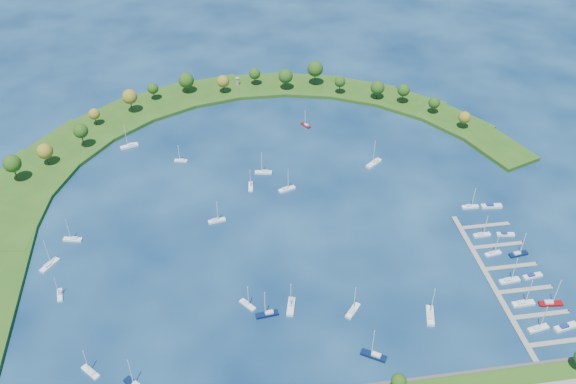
{
  "coord_description": "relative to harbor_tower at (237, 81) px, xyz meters",
  "views": [
    {
      "loc": [
        -29.16,
        -222.85,
        180.81
      ],
      "look_at": [
        5.0,
        5.0,
        4.0
      ],
      "focal_mm": 38.48,
      "sensor_mm": 36.0,
      "label": 1
    }
  ],
  "objects": [
    {
      "name": "dock_system",
      "position": [
        94.5,
        -180.68,
        -4.06
      ],
      "size": [
        24.28,
        82.0,
        1.6
      ],
      "color": "gray",
      "rests_on": "ground"
    },
    {
      "name": "docked_boat_11",
      "position": [
        107.06,
        -135.08,
        -3.7
      ],
      "size": [
        9.74,
        3.47,
        1.95
      ],
      "rotation": [
        0.0,
        0.0,
        -0.08
      ],
      "color": "white",
      "rests_on": "ground"
    },
    {
      "name": "moored_boat_16",
      "position": [
        5.13,
        -92.42,
        -3.5
      ],
      "size": [
        8.73,
        3.81,
        12.42
      ],
      "rotation": [
        0.0,
        0.0,
        2.97
      ],
      "color": "white",
      "rests_on": "ground"
    },
    {
      "name": "moored_boat_1",
      "position": [
        28.35,
        -188.11,
        -3.49
      ],
      "size": [
        7.31,
        8.07,
        12.54
      ],
      "rotation": [
        0.0,
        0.0,
        0.87
      ],
      "color": "white",
      "rests_on": "ground"
    },
    {
      "name": "moored_boat_11",
      "position": [
        30.92,
        -209.74,
        -3.45
      ],
      "size": [
        9.32,
        7.19,
        13.75
      ],
      "rotation": [
        0.0,
        0.0,
        2.58
      ],
      "color": "#09183B",
      "rests_on": "ground"
    },
    {
      "name": "docked_boat_1",
      "position": [
        105.16,
        -207.72,
        -3.72
      ],
      "size": [
        9.63,
        4.16,
        1.9
      ],
      "rotation": [
        0.0,
        0.0,
        0.17
      ],
      "color": "white",
      "rests_on": "ground"
    },
    {
      "name": "moored_boat_15",
      "position": [
        33.76,
        -50.88,
        -3.56
      ],
      "size": [
        5.09,
        6.81,
        9.98
      ],
      "rotation": [
        0.0,
        0.0,
        2.1
      ],
      "color": "maroon",
      "rests_on": "ground"
    },
    {
      "name": "moored_boat_5",
      "position": [
        -2.43,
        -103.2,
        -3.54
      ],
      "size": [
        2.85,
        7.57,
        10.87
      ],
      "rotation": [
        0.0,
        0.0,
        4.6
      ],
      "color": "white",
      "rests_on": "ground"
    },
    {
      "name": "docked_boat_7",
      "position": [
        105.22,
        -167.64,
        -3.5
      ],
      "size": [
        8.52,
        3.37,
        12.19
      ],
      "rotation": [
        0.0,
        0.0,
        0.13
      ],
      "color": "#09183B",
      "rests_on": "ground"
    },
    {
      "name": "moored_boat_13",
      "position": [
        56.89,
        -194.97,
        -3.44
      ],
      "size": [
        5.21,
        10.06,
        14.25
      ],
      "rotation": [
        0.0,
        0.0,
        1.3
      ],
      "color": "white",
      "rests_on": "ground"
    },
    {
      "name": "docked_boat_2",
      "position": [
        94.7,
        -194.33,
        -3.47
      ],
      "size": [
        8.99,
        2.67,
        13.14
      ],
      "rotation": [
        0.0,
        0.0,
        0.02
      ],
      "color": "white",
      "rests_on": "ground"
    },
    {
      "name": "harbor_tower",
      "position": [
        0.0,
        0.0,
        0.0
      ],
      "size": [
        2.6,
        2.6,
        4.72
      ],
      "color": "gray",
      "rests_on": "breakwater"
    },
    {
      "name": "ground",
      "position": [
        9.2,
        -119.68,
        -4.41
      ],
      "size": [
        700.0,
        700.0,
        0.0
      ],
      "primitive_type": "plane",
      "color": "#071C3F",
      "rests_on": "ground"
    },
    {
      "name": "docked_boat_9",
      "position": [
        105.19,
        -154.77,
        -3.84
      ],
      "size": [
        7.97,
        3.43,
        1.57
      ],
      "rotation": [
        0.0,
        0.0,
        -0.17
      ],
      "color": "white",
      "rests_on": "ground"
    },
    {
      "name": "moored_boat_14",
      "position": [
        -4.34,
        -184.93,
        -3.48
      ],
      "size": [
        8.94,
        3.37,
        12.83
      ],
      "rotation": [
        0.0,
        0.0,
        3.25
      ],
      "color": "#09183B",
      "rests_on": "ground"
    },
    {
      "name": "moored_boat_4",
      "position": [
        -90.69,
        -145.12,
        -3.46
      ],
      "size": [
        7.62,
        8.95,
        13.6
      ],
      "rotation": [
        0.0,
        0.0,
        0.93
      ],
      "color": "white",
      "rests_on": "ground"
    },
    {
      "name": "docked_boat_10",
      "position": [
        97.13,
        -134.03,
        -3.53
      ],
      "size": [
        7.8,
        2.5,
        11.33
      ],
      "rotation": [
        0.0,
        0.0,
        -0.04
      ],
      "color": "white",
      "rests_on": "ground"
    },
    {
      "name": "moored_boat_7",
      "position": [
        -62.68,
        -58.08,
        -3.45
      ],
      "size": [
        9.68,
        5.39,
        13.72
      ],
      "rotation": [
        0.0,
        0.0,
        3.46
      ],
      "color": "white",
      "rests_on": "ground"
    },
    {
      "name": "docked_boat_5",
      "position": [
        105.18,
        -180.75,
        -3.81
      ],
      "size": [
        8.34,
        3.25,
        1.66
      ],
      "rotation": [
        0.0,
        0.0,
        0.12
      ],
      "color": "white",
      "rests_on": "ground"
    },
    {
      "name": "moored_boat_0",
      "position": [
        -11.35,
        -179.04,
        -3.53
      ],
      "size": [
        6.26,
        7.22,
        11.03
      ],
      "rotation": [
        0.0,
        0.0,
        5.37
      ],
      "color": "white",
      "rests_on": "ground"
    },
    {
      "name": "moored_boat_18",
      "position": [
        -84.15,
        -162.82,
        -3.55
      ],
      "size": [
        3.03,
        7.19,
        10.25
      ],
      "rotation": [
        0.0,
        0.0,
        4.87
      ],
      "color": "white",
      "rests_on": "ground"
    },
    {
      "name": "breakwater_trees",
      "position": [
        -5.29,
        -31.22,
        6.37
      ],
      "size": [
        240.14,
        90.01,
        15.73
      ],
      "color": "#382314",
      "rests_on": "breakwater"
    },
    {
      "name": "breakwater",
      "position": [
        -37.13,
        -70.96,
        -3.43
      ],
      "size": [
        286.74,
        247.64,
        2.0
      ],
      "color": "#295015",
      "rests_on": "ground"
    },
    {
      "name": "docked_boat_4",
      "position": [
        94.71,
        -181.86,
        -3.49
      ],
      "size": [
        8.8,
        3.14,
        12.68
      ],
      "rotation": [
        0.0,
        0.0,
        0.09
      ],
      "color": "white",
      "rests_on": "ground"
    },
    {
      "name": "docked_boat_6",
      "position": [
        94.73,
        -165.66,
        -3.54
      ],
      "size": [
        7.52,
        3.16,
        10.71
      ],
      "rotation": [
        0.0,
        0.0,
        0.16
      ],
      "color": "white",
      "rests_on": "ground"
    },
    {
      "name": "docked_boat_8",
      "position": [
        94.73,
        -153.63,
        -3.53
      ],
      "size": [
        7.79,
        2.5,
        11.31
      ],
      "rotation": [
        0.0,
        0.0,
        0.05
      ],
      "color": "white",
      "rests_on": "ground"
    },
    {
      "name": "moored_boat_10",
      "position": [
        -20.28,
        -126.54,
        -3.52
      ],
      "size": [
        8.12,
        3.55,
        11.55
      ],
      "rotation": [
        0.0,
        0.0,
        0.18
      ],
      "color": "white",
      "rests_on": "ground"
    },
    {
      "name": "moored_boat_8",
      "position": [
        61.98,
        -92.92,
        -3.43
      ],
      "size": [
        9.51,
        8.24,
        14.53
      ],
      "rotation": [
        0.0,
        0.0,
        3.8
      ],
      "color": "white",
      "rests_on": "ground"
    },
    {
      "name": "moored_boat_9",
      "position": [
        -35.73,
        -75.63,
        -3.57
      ],
      "size": [
        6.82,
        3.35,
        9.67
      ],
      "rotation": [
        0.0,
        0.0,
        2.9
      ],
      "color": "white",
      "rests_on": "ground"
    },
    {
      "name": "docked_boat_3",
      "position": [
        105.2,
        -195.88,
        -3.46
      ],
      "size": [
        9.37,
        3.49,
        13.46
      ],
      "rotation": [
        0.0,
        0.0,
        -0.1
      ],
      "color": "maroon",
      "rests_on": "ground"
    },
    {
      "name": "moored_boat_17",
      "position": [
        5.2,
        -182.41,
        -3.46
      ],
      "size": [
        4.82,
        9.64,
        13.65
      ],
      "rotation": [
        0.0,
        0.0,
        4.46
      ],
      "color": "white",
      "rests_on": "ground"
    },
    {
      "name": "moored_boat_12",
      "position": [
        -68.35,
        -201.94,
        -3.52
      ],
      "size": [
        7.02,
        7.29,
        11.63
      ],
      "rotation": [
        0.0,
        0.0,
        2.32
      ],
      "color": "white",
      "rests_on": "ground"
    },
    {
      "name": "moored_boat_6",
      "position": [
        -83.19,
        -129.95,
        -3.51
      ],
      "size": [
        8.45,
        4.09,
        11.98
      ],
      "rotation": [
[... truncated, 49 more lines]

